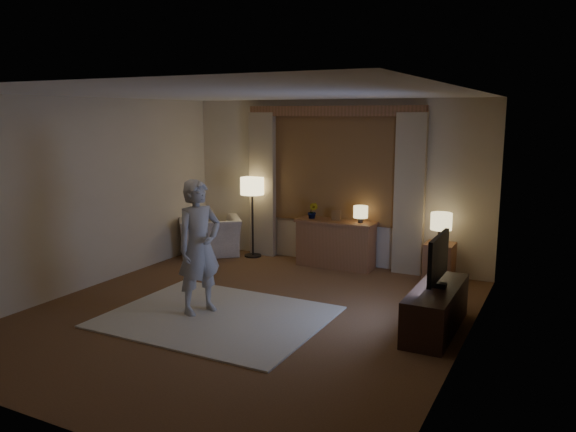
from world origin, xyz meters
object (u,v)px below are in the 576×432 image
Objects in this scene: sideboard at (336,245)px; tv_stand at (436,309)px; armchair at (210,236)px; side_table at (439,262)px; person at (199,247)px.

tv_stand is (2.00, -1.96, -0.10)m from sideboard.
armchair reaches higher than side_table.
side_table is 0.35× the size of person.
tv_stand is at bearing -44.36° from sideboard.
sideboard is at bearing 178.24° from side_table.
side_table is at bearing -1.76° from sideboard.
side_table is 1.95m from tv_stand.
tv_stand is at bearing -53.18° from person.
person is at bearing 83.08° from armchair.
tv_stand is at bearing 118.33° from armchair.
tv_stand is 0.87× the size of person.
person reaches higher than side_table.
armchair is at bearing -176.84° from side_table.
person is at bearing -130.69° from side_table.
armchair is 1.79× the size of side_table.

